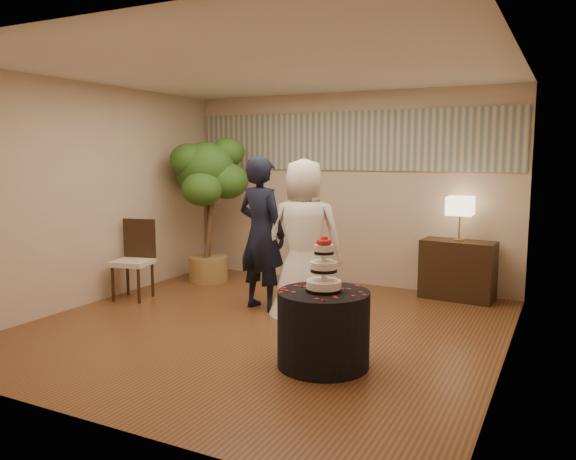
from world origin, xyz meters
The scene contains 15 objects.
floor centered at (0.00, 0.00, 0.00)m, with size 5.00×5.00×0.00m, color brown.
ceiling centered at (0.00, 0.00, 2.80)m, with size 5.00×5.00×0.00m, color white.
wall_back centered at (0.00, 2.50, 1.40)m, with size 5.00×0.06×2.80m, color beige.
wall_front centered at (0.00, -2.50, 1.40)m, with size 5.00×0.06×2.80m, color beige.
wall_left centered at (-2.50, 0.00, 1.40)m, with size 0.06×5.00×2.80m, color beige.
wall_right centered at (2.50, 0.00, 1.40)m, with size 0.06×5.00×2.80m, color beige.
mural_border centered at (0.00, 2.48, 2.10)m, with size 4.90×0.02×0.85m, color #999E8B.
groom centered at (-0.40, 0.66, 0.94)m, with size 0.69×0.45×1.89m, color black.
bride centered at (0.15, 0.72, 0.93)m, with size 0.91×0.84×1.86m, color white.
cake_table centered at (1.04, -0.75, 0.35)m, with size 0.83×0.83×0.69m, color black.
wedding_cake centered at (1.04, -0.75, 0.94)m, with size 0.32×0.32×0.51m, color white, non-canonical shape.
console centered at (1.68, 2.23, 0.39)m, with size 0.94×0.42×0.78m, color black.
table_lamp centered at (1.68, 2.23, 1.07)m, with size 0.32×0.32×0.58m, color beige, non-canonical shape.
ficus_tree centered at (-1.88, 1.63, 1.10)m, with size 1.05×1.05×2.20m, color #2F5E1D, non-canonical shape.
side_chair centered at (-2.15, 0.30, 0.52)m, with size 0.48×0.50×1.05m, color black, non-canonical shape.
Camera 1 is at (2.97, -5.26, 1.91)m, focal length 35.00 mm.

